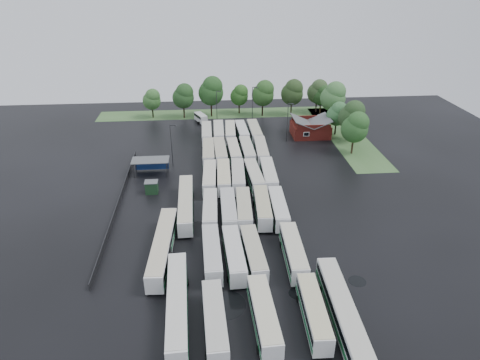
{
  "coord_description": "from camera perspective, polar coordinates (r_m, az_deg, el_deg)",
  "views": [
    {
      "loc": [
        -4.63,
        -66.57,
        41.87
      ],
      "look_at": [
        2.0,
        12.0,
        2.5
      ],
      "focal_mm": 32.0,
      "sensor_mm": 36.0,
      "label": 1
    }
  ],
  "objects": [
    {
      "name": "bus_r5c3",
      "position": [
        116.22,
        0.27,
        6.41
      ],
      "size": [
        3.06,
        12.35,
        3.41
      ],
      "rotation": [
        0.0,
        0.0,
        0.04
      ],
      "color": "silver",
      "rests_on": "ground"
    },
    {
      "name": "bus_r5c2",
      "position": [
        116.01,
        -1.3,
        6.36
      ],
      "size": [
        3.22,
        12.4,
        3.42
      ],
      "rotation": [
        0.0,
        0.0,
        -0.05
      ],
      "color": "silver",
      "rests_on": "ground"
    },
    {
      "name": "bus_r4c3",
      "position": [
        103.71,
        0.96,
        3.89
      ],
      "size": [
        2.99,
        12.8,
        3.55
      ],
      "rotation": [
        0.0,
        0.0,
        0.02
      ],
      "color": "silver",
      "rests_on": "ground"
    },
    {
      "name": "bus_r5c1",
      "position": [
        116.0,
        -2.86,
        6.36
      ],
      "size": [
        2.92,
        12.63,
        3.5
      ],
      "rotation": [
        0.0,
        0.0,
        -0.02
      ],
      "color": "silver",
      "rests_on": "ground"
    },
    {
      "name": "brick_building",
      "position": [
        119.89,
        9.34,
        6.68
      ],
      "size": [
        10.07,
        8.6,
        5.39
      ],
      "color": "maroon",
      "rests_on": "ground"
    },
    {
      "name": "tree_east_4",
      "position": [
        138.65,
        10.86,
        11.08
      ],
      "size": [
        5.66,
        5.66,
        9.37
      ],
      "color": "#312311",
      "rests_on": "ground"
    },
    {
      "name": "bus_r0c0",
      "position": [
        56.74,
        -3.39,
        -18.28
      ],
      "size": [
        3.17,
        12.65,
        3.49
      ],
      "rotation": [
        0.0,
        0.0,
        0.04
      ],
      "color": "silver",
      "rests_on": "ground"
    },
    {
      "name": "grass_strip_east",
      "position": [
        123.32,
        13.82,
        5.9
      ],
      "size": [
        10.0,
        50.0,
        0.01
      ],
      "primitive_type": "cube",
      "color": "#406733",
      "rests_on": "ground"
    },
    {
      "name": "tree_north_2",
      "position": [
        133.19,
        -3.83,
        11.8
      ],
      "size": [
        7.63,
        7.63,
        12.63
      ],
      "color": "black",
      "rests_on": "ground"
    },
    {
      "name": "bus_r1c1",
      "position": [
        67.23,
        -0.8,
        -9.92
      ],
      "size": [
        3.2,
        12.65,
        3.49
      ],
      "rotation": [
        0.0,
        0.0,
        0.04
      ],
      "color": "silver",
      "rests_on": "ground"
    },
    {
      "name": "ground",
      "position": [
        78.78,
        -0.72,
        -5.58
      ],
      "size": [
        160.0,
        160.0,
        0.0
      ],
      "primitive_type": "plane",
      "color": "black",
      "rests_on": "ground"
    },
    {
      "name": "grass_strip_north",
      "position": [
        138.04,
        -1.87,
        8.86
      ],
      "size": [
        80.0,
        10.0,
        0.01
      ],
      "primitive_type": "cube",
      "color": "#406733",
      "rests_on": "ground"
    },
    {
      "name": "tree_north_6",
      "position": [
        139.64,
        10.36,
        11.58
      ],
      "size": [
        6.42,
        6.42,
        10.63
      ],
      "color": "#36291E",
      "rests_on": "ground"
    },
    {
      "name": "tree_north_4",
      "position": [
        133.78,
        3.16,
        11.51
      ],
      "size": [
        6.84,
        6.84,
        11.34
      ],
      "color": "black",
      "rests_on": "ground"
    },
    {
      "name": "tree_north_3",
      "position": [
        136.46,
        -0.04,
        11.29
      ],
      "size": [
        5.62,
        5.62,
        9.31
      ],
      "color": "#2F2114",
      "rests_on": "ground"
    },
    {
      "name": "tree_east_0",
      "position": [
        108.43,
        15.17,
        6.85
      ],
      "size": [
        6.59,
        6.59,
        10.91
      ],
      "color": "#332316",
      "rests_on": "ground"
    },
    {
      "name": "bus_r4c1",
      "position": [
        103.04,
        -2.65,
        3.73
      ],
      "size": [
        3.0,
        12.96,
        3.59
      ],
      "rotation": [
        0.0,
        0.0,
        0.02
      ],
      "color": "silver",
      "rests_on": "ground"
    },
    {
      "name": "bus_r5c4",
      "position": [
        116.1,
        1.95,
        6.43
      ],
      "size": [
        2.98,
        13.03,
        3.61
      ],
      "rotation": [
        0.0,
        0.0,
        0.02
      ],
      "color": "silver",
      "rests_on": "ground"
    },
    {
      "name": "bus_r5c0",
      "position": [
        115.47,
        -4.45,
        6.19
      ],
      "size": [
        2.67,
        12.32,
        3.43
      ],
      "rotation": [
        0.0,
        0.0,
        -0.0
      ],
      "color": "silver",
      "rests_on": "ground"
    },
    {
      "name": "artic_bus_west_a",
      "position": [
        59.44,
        -8.37,
        -16.05
      ],
      "size": [
        3.38,
        18.81,
        3.47
      ],
      "rotation": [
        0.0,
        0.0,
        0.04
      ],
      "color": "silver",
      "rests_on": "ground"
    },
    {
      "name": "bus_r4c2",
      "position": [
        103.42,
        -0.82,
        3.78
      ],
      "size": [
        2.95,
        12.31,
        3.41
      ],
      "rotation": [
        0.0,
        0.0,
        0.03
      ],
      "color": "silver",
      "rests_on": "ground"
    },
    {
      "name": "puddle_1",
      "position": [
        63.84,
        7.72,
        -14.75
      ],
      "size": [
        2.69,
        2.69,
        0.01
      ],
      "primitive_type": "cylinder",
      "color": "black",
      "rests_on": "ground"
    },
    {
      "name": "bus_r2c1",
      "position": [
        78.6,
        -1.56,
        -4.02
      ],
      "size": [
        2.8,
        12.6,
        3.5
      ],
      "rotation": [
        0.0,
        0.0,
        -0.01
      ],
      "color": "silver",
      "rests_on": "ground"
    },
    {
      "name": "tree_east_2",
      "position": [
        120.91,
        12.89,
        8.62
      ],
      "size": [
        5.66,
        5.66,
        9.37
      ],
      "color": "black",
      "rests_on": "ground"
    },
    {
      "name": "lamp_post_nw",
      "position": [
        99.67,
        -9.07,
        4.99
      ],
      "size": [
        1.55,
        0.3,
        10.05
      ],
      "color": "#2D2D30",
      "rests_on": "ground"
    },
    {
      "name": "lamp_post_back_e",
      "position": [
        128.23,
        1.73,
        10.37
      ],
      "size": [
        1.64,
        0.32,
        10.66
      ],
      "color": "#2D2D30",
      "rests_on": "ground"
    },
    {
      "name": "tree_north_1",
      "position": [
        132.87,
        -7.52,
        11.07
      ],
      "size": [
        6.52,
        6.52,
        10.8
      ],
      "color": "#34241B",
      "rests_on": "ground"
    },
    {
      "name": "bus_r3c0",
      "position": [
        90.53,
        -4.07,
        0.28
      ],
      "size": [
        3.15,
        12.69,
        3.51
      ],
      "rotation": [
        0.0,
        0.0,
        -0.04
      ],
      "color": "silver",
      "rests_on": "ground"
    },
    {
      "name": "puddle_3",
      "position": [
        79.27,
        2.31,
        -5.37
      ],
      "size": [
        2.93,
        2.93,
        0.01
      ],
      "primitive_type": "cylinder",
      "color": "black",
      "rests_on": "ground"
    },
    {
      "name": "bus_r2c2",
      "position": [
        78.94,
        0.52,
        -3.9
      ],
      "size": [
        3.19,
        12.46,
        3.44
      ],
      "rotation": [
        0.0,
        0.0,
        -0.05
      ],
      "color": "silver",
      "rests_on": "ground"
    },
    {
      "name": "tree_north_5",
      "position": [
        135.55,
        7.03,
        11.57
      ],
      "size": [
        6.86,
        6.86,
        11.36
      ],
      "color": "black",
      "rests_on": "ground"
    },
    {
      "name": "bus_r1c0",
      "position": [
        67.57,
        -3.77,
        -9.77
      ],
      "size": [
        3.01,
        12.66,
        3.51
      ],
      "rotation": [
        0.0,
        0.0,
        0.03
      ],
      "color": "silver",
      "rests_on": "ground"
    },
    {
      "name": "bus_r1c2",
      "position": [
        67.55,
        1.8,
        -9.77
      ],
      "size": [
        3.25,
        12.46,
        3.44
      ],
      "rotation": [
        0.0,
        0.0,
        0.05
      ],
      "color": "silver",
      "rests_on": "ground"
    },
    {
      "name": "bus_r3c1",
      "position": [
        90.67,
        -2.18,
        0.4
      ],
      "size": [
        3.12,
        12.86,
        3.56
      ],
      "rotation": [
        0.0,
        0.0,
        -0.03
      ],
      "color": "silver",
      "rests_on": "ground"
    },
    {
      "name": "artic_bus_west_b",
      "position": [
        81.29,
        -7.24,
        -3.13
      ],
      "size": [
        2.96,
        18.74,
        3.47
      ],
      "rotation": [
        0.0,
        0.0,
        0.02
      ],
      "color": "silver",
      "rests_on": "ground"
    },
    {
      "name": "artic_bus_east",
      "position": [
        59.02,
        13.56,
        -16.9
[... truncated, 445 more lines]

